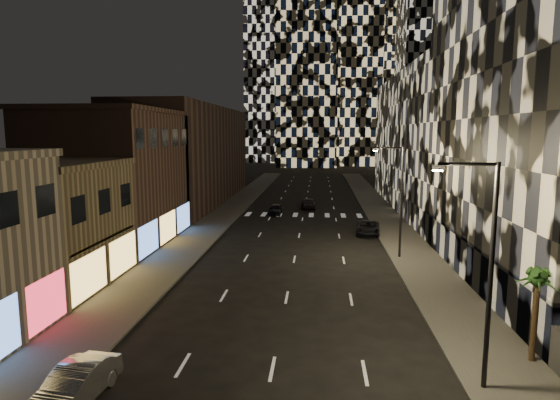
% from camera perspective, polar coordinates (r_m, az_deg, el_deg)
% --- Properties ---
extents(sidewalk_left, '(4.00, 120.00, 0.15)m').
position_cam_1_polar(sidewalk_left, '(60.15, -6.71, -1.61)').
color(sidewalk_left, '#47443F').
rests_on(sidewalk_left, ground).
extents(sidewalk_right, '(4.00, 120.00, 0.15)m').
position_cam_1_polar(sidewalk_right, '(59.50, 12.53, -1.85)').
color(sidewalk_right, '#47443F').
rests_on(sidewalk_right, ground).
extents(curb_left, '(0.20, 120.00, 0.15)m').
position_cam_1_polar(curb_left, '(59.77, -4.74, -1.64)').
color(curb_left, '#4C4C47').
rests_on(curb_left, ground).
extents(curb_right, '(0.20, 120.00, 0.15)m').
position_cam_1_polar(curb_right, '(59.25, 10.52, -1.84)').
color(curb_right, '#4C4C47').
rests_on(curb_right, ground).
extents(retail_tan, '(10.00, 10.00, 8.00)m').
position_cam_1_polar(retail_tan, '(35.25, -27.83, -2.94)').
color(retail_tan, olive).
rests_on(retail_tan, ground).
extents(retail_brown, '(10.00, 15.00, 12.00)m').
position_cam_1_polar(retail_brown, '(45.88, -19.61, 2.42)').
color(retail_brown, '#4D342B').
rests_on(retail_brown, ground).
extents(retail_filler_left, '(10.00, 40.00, 14.00)m').
position_cam_1_polar(retail_filler_left, '(70.73, -10.77, 5.41)').
color(retail_filler_left, '#4D342B').
rests_on(retail_filler_left, ground).
extents(midrise_base, '(0.60, 25.00, 3.00)m').
position_cam_1_polar(midrise_base, '(35.27, 21.88, -6.74)').
color(midrise_base, '#383838').
rests_on(midrise_base, ground).
extents(midrise_filler_right, '(16.00, 40.00, 18.00)m').
position_cam_1_polar(midrise_filler_right, '(67.54, 20.46, 6.61)').
color(midrise_filler_right, '#232326').
rests_on(midrise_filler_right, ground).
extents(tower_center_low, '(18.00, 18.00, 95.00)m').
position_cam_1_polar(tower_center_low, '(152.75, 3.45, 22.26)').
color(tower_center_low, black).
rests_on(tower_center_low, ground).
extents(streetlight_near, '(2.55, 0.25, 9.00)m').
position_cam_1_polar(streetlight_near, '(19.78, 23.73, -6.75)').
color(streetlight_near, black).
rests_on(streetlight_near, sidewalk_right).
extents(streetlight_far, '(2.55, 0.25, 9.00)m').
position_cam_1_polar(streetlight_far, '(38.91, 14.26, 0.73)').
color(streetlight_far, black).
rests_on(streetlight_far, sidewalk_right).
extents(car_silver_parked, '(1.96, 4.56, 1.46)m').
position_cam_1_polar(car_silver_parked, '(20.57, -23.75, -20.00)').
color(car_silver_parked, '#A6A5AB').
rests_on(car_silver_parked, ground).
extents(car_dark_midlane, '(1.81, 4.01, 1.34)m').
position_cam_1_polar(car_dark_midlane, '(59.05, -0.54, -1.15)').
color(car_dark_midlane, black).
rests_on(car_dark_midlane, ground).
extents(car_dark_oncoming, '(2.02, 4.73, 1.36)m').
position_cam_1_polar(car_dark_oncoming, '(64.27, 3.48, -0.39)').
color(car_dark_oncoming, black).
rests_on(car_dark_oncoming, ground).
extents(car_dark_rightlane, '(2.76, 5.11, 1.36)m').
position_cam_1_polar(car_dark_rightlane, '(48.37, 10.68, -3.35)').
color(car_dark_rightlane, black).
rests_on(car_dark_rightlane, ground).
extents(palm_tree, '(2.15, 2.16, 4.24)m').
position_cam_1_polar(palm_tree, '(23.58, 28.88, -9.04)').
color(palm_tree, '#47331E').
rests_on(palm_tree, sidewalk_right).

